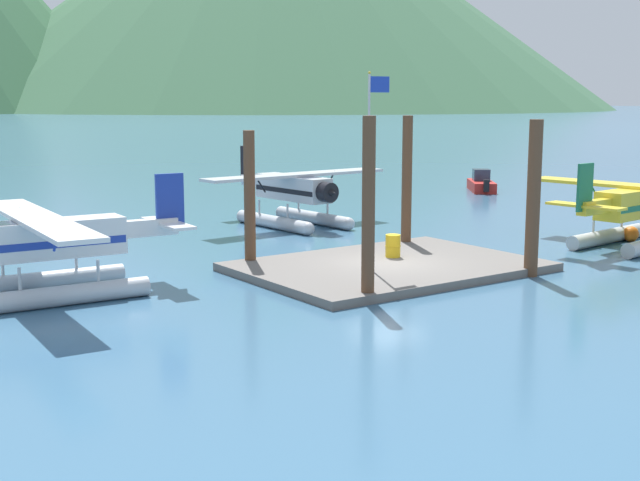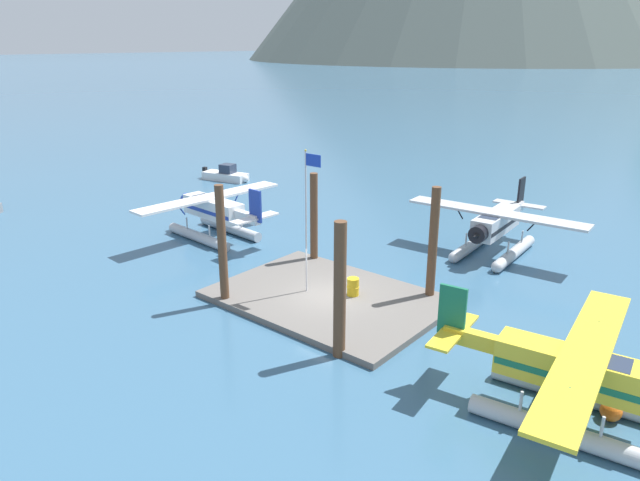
{
  "view_description": "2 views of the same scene",
  "coord_description": "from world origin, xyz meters",
  "px_view_note": "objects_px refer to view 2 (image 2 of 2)",
  "views": [
    {
      "loc": [
        -20.04,
        -24.04,
        6.37
      ],
      "look_at": [
        -1.99,
        1.59,
        1.12
      ],
      "focal_mm": 47.8,
      "sensor_mm": 36.0,
      "label": 1
    },
    {
      "loc": [
        16.2,
        -19.95,
        11.93
      ],
      "look_at": [
        -1.38,
        1.05,
        2.53
      ],
      "focal_mm": 32.58,
      "sensor_mm": 36.0,
      "label": 2
    }
  ],
  "objects_px": {
    "seaplane_yellow_stbd_aft": "(572,379)",
    "boat_white_open_west": "(227,175)",
    "fuel_drum": "(353,287)",
    "seaplane_silver_bow_right": "(495,229)",
    "seaplane_white_port_fwd": "(213,214)",
    "mooring_buoy": "(611,411)",
    "flagpole": "(308,207)"
  },
  "relations": [
    {
      "from": "flagpole",
      "to": "seaplane_yellow_stbd_aft",
      "type": "relative_size",
      "value": 0.67
    },
    {
      "from": "seaplane_white_port_fwd",
      "to": "seaplane_silver_bow_right",
      "type": "relative_size",
      "value": 1.0
    },
    {
      "from": "mooring_buoy",
      "to": "boat_white_open_west",
      "type": "xyz_separation_m",
      "value": [
        -36.57,
        15.45,
        0.14
      ]
    },
    {
      "from": "mooring_buoy",
      "to": "seaplane_white_port_fwd",
      "type": "relative_size",
      "value": 0.07
    },
    {
      "from": "seaplane_yellow_stbd_aft",
      "to": "flagpole",
      "type": "bearing_deg",
      "value": 171.56
    },
    {
      "from": "flagpole",
      "to": "boat_white_open_west",
      "type": "relative_size",
      "value": 1.46
    },
    {
      "from": "seaplane_yellow_stbd_aft",
      "to": "seaplane_silver_bow_right",
      "type": "distance_m",
      "value": 16.14
    },
    {
      "from": "flagpole",
      "to": "seaplane_white_port_fwd",
      "type": "relative_size",
      "value": 0.67
    },
    {
      "from": "seaplane_white_port_fwd",
      "to": "boat_white_open_west",
      "type": "bearing_deg",
      "value": 135.85
    },
    {
      "from": "seaplane_yellow_stbd_aft",
      "to": "seaplane_silver_bow_right",
      "type": "xyz_separation_m",
      "value": [
        -8.69,
        13.6,
        0.0
      ]
    },
    {
      "from": "seaplane_silver_bow_right",
      "to": "seaplane_white_port_fwd",
      "type": "bearing_deg",
      "value": -150.42
    },
    {
      "from": "fuel_drum",
      "to": "seaplane_yellow_stbd_aft",
      "type": "xyz_separation_m",
      "value": [
        11.1,
        -2.98,
        0.84
      ]
    },
    {
      "from": "fuel_drum",
      "to": "seaplane_white_port_fwd",
      "type": "distance_m",
      "value": 12.86
    },
    {
      "from": "seaplane_white_port_fwd",
      "to": "seaplane_silver_bow_right",
      "type": "height_order",
      "value": "same"
    },
    {
      "from": "seaplane_white_port_fwd",
      "to": "boat_white_open_west",
      "type": "relative_size",
      "value": 2.18
    },
    {
      "from": "seaplane_yellow_stbd_aft",
      "to": "seaplane_silver_bow_right",
      "type": "relative_size",
      "value": 1.0
    },
    {
      "from": "seaplane_white_port_fwd",
      "to": "seaplane_silver_bow_right",
      "type": "distance_m",
      "value": 17.34
    },
    {
      "from": "mooring_buoy",
      "to": "seaplane_white_port_fwd",
      "type": "bearing_deg",
      "value": 170.64
    },
    {
      "from": "mooring_buoy",
      "to": "seaplane_yellow_stbd_aft",
      "type": "height_order",
      "value": "seaplane_yellow_stbd_aft"
    },
    {
      "from": "fuel_drum",
      "to": "boat_white_open_west",
      "type": "distance_m",
      "value": 27.8
    },
    {
      "from": "seaplane_yellow_stbd_aft",
      "to": "boat_white_open_west",
      "type": "xyz_separation_m",
      "value": [
        -35.45,
        16.39,
        -1.09
      ]
    },
    {
      "from": "fuel_drum",
      "to": "seaplane_yellow_stbd_aft",
      "type": "bearing_deg",
      "value": -15.02
    },
    {
      "from": "fuel_drum",
      "to": "seaplane_white_port_fwd",
      "type": "height_order",
      "value": "seaplane_white_port_fwd"
    },
    {
      "from": "seaplane_yellow_stbd_aft",
      "to": "seaplane_white_port_fwd",
      "type": "distance_m",
      "value": 24.29
    },
    {
      "from": "flagpole",
      "to": "seaplane_silver_bow_right",
      "type": "relative_size",
      "value": 0.67
    },
    {
      "from": "seaplane_white_port_fwd",
      "to": "mooring_buoy",
      "type": "bearing_deg",
      "value": -9.36
    },
    {
      "from": "fuel_drum",
      "to": "flagpole",
      "type": "bearing_deg",
      "value": -151.9
    },
    {
      "from": "seaplane_yellow_stbd_aft",
      "to": "boat_white_open_west",
      "type": "distance_m",
      "value": 39.07
    },
    {
      "from": "mooring_buoy",
      "to": "seaplane_white_port_fwd",
      "type": "height_order",
      "value": "seaplane_white_port_fwd"
    },
    {
      "from": "seaplane_silver_bow_right",
      "to": "mooring_buoy",
      "type": "bearing_deg",
      "value": -52.25
    },
    {
      "from": "flagpole",
      "to": "seaplane_silver_bow_right",
      "type": "distance_m",
      "value": 12.81
    },
    {
      "from": "seaplane_yellow_stbd_aft",
      "to": "mooring_buoy",
      "type": "bearing_deg",
      "value": 40.25
    }
  ]
}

